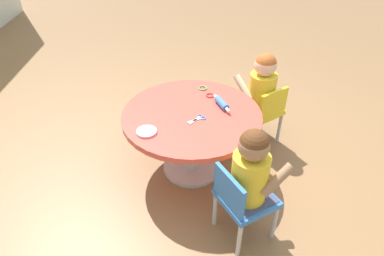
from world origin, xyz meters
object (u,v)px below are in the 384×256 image
child_chair_left (242,199)px  seated_child_left (252,169)px  craft_table (192,126)px  rolling_pin (222,103)px  child_chair_right (263,111)px  seated_child_right (263,84)px  craft_scissors (199,118)px

child_chair_left → seated_child_left: seated_child_left is taller
craft_table → child_chair_left: 0.67m
rolling_pin → child_chair_right: bearing=-54.9°
seated_child_right → rolling_pin: (-0.29, 0.34, 0.01)m
child_chair_right → craft_scissors: (-0.41, 0.53, 0.21)m
seated_child_right → craft_scissors: 0.67m
child_chair_right → child_chair_left: bearing=163.4°
child_chair_left → rolling_pin: 0.73m
seated_child_left → craft_scissors: (0.51, 0.28, -0.02)m
rolling_pin → craft_scissors: rolling_pin is taller
child_chair_left → child_chair_right: (0.94, -0.28, 0.00)m
seated_child_left → child_chair_right: 0.98m
craft_table → child_chair_right: (0.34, -0.57, -0.10)m
craft_table → rolling_pin: (0.09, -0.21, 0.13)m
seated_child_left → child_chair_right: bearing=-14.9°
child_chair_left → seated_child_left: 0.23m
seated_child_right → rolling_pin: 0.44m
seated_child_right → child_chair_left: bearing=165.2°
seated_child_left → rolling_pin: 0.68m
child_chair_left → seated_child_left: size_ratio=1.05×
craft_table → child_chair_left: child_chair_left is taller
seated_child_left → seated_child_right: bearing=-13.2°
seated_child_left → seated_child_right: size_ratio=1.00×
craft_table → child_chair_right: 0.67m
child_chair_left → seated_child_right: size_ratio=1.05×
seated_child_right → craft_scissors: size_ratio=3.74×
child_chair_left → seated_child_left: bearing=-61.0°
craft_table → seated_child_right: bearing=-55.8°
child_chair_left → rolling_pin: size_ratio=2.42×
child_chair_left → craft_scissors: 0.62m
seated_child_right → rolling_pin: seated_child_right is taller
craft_table → child_chair_left: bearing=-154.0°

